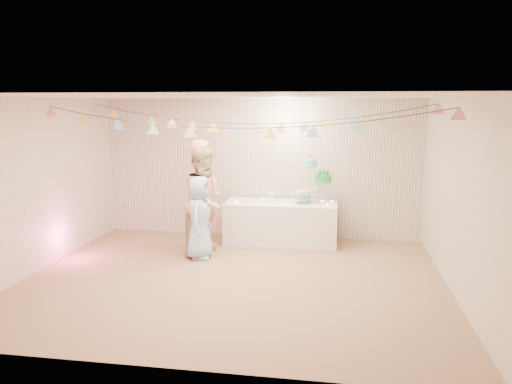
# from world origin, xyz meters

# --- Properties ---
(floor) EXTENTS (6.00, 6.00, 0.00)m
(floor) POSITION_xyz_m (0.00, 0.00, 0.00)
(floor) COLOR brown
(floor) RESTS_ON ground
(ceiling) EXTENTS (6.00, 6.00, 0.00)m
(ceiling) POSITION_xyz_m (0.00, 0.00, 2.60)
(ceiling) COLOR silver
(ceiling) RESTS_ON ground
(back_wall) EXTENTS (6.00, 6.00, 0.00)m
(back_wall) POSITION_xyz_m (0.00, 2.50, 1.30)
(back_wall) COLOR silver
(back_wall) RESTS_ON ground
(front_wall) EXTENTS (6.00, 6.00, 0.00)m
(front_wall) POSITION_xyz_m (0.00, -2.50, 1.30)
(front_wall) COLOR silver
(front_wall) RESTS_ON ground
(left_wall) EXTENTS (5.00, 5.00, 0.00)m
(left_wall) POSITION_xyz_m (-3.00, 0.00, 1.30)
(left_wall) COLOR silver
(left_wall) RESTS_ON ground
(right_wall) EXTENTS (5.00, 5.00, 0.00)m
(right_wall) POSITION_xyz_m (3.00, 0.00, 1.30)
(right_wall) COLOR silver
(right_wall) RESTS_ON ground
(table) EXTENTS (2.01, 0.80, 0.75)m
(table) POSITION_xyz_m (0.46, 2.04, 0.38)
(table) COLOR silver
(table) RESTS_ON floor
(cake_stand) EXTENTS (0.72, 0.42, 0.81)m
(cake_stand) POSITION_xyz_m (1.01, 2.09, 1.15)
(cake_stand) COLOR silver
(cake_stand) RESTS_ON table
(cake_bottom) EXTENTS (0.31, 0.31, 0.15)m
(cake_bottom) POSITION_xyz_m (0.86, 2.03, 0.84)
(cake_bottom) COLOR #28A6BD
(cake_bottom) RESTS_ON cake_stand
(cake_middle) EXTENTS (0.27, 0.27, 0.22)m
(cake_middle) POSITION_xyz_m (1.19, 2.18, 1.11)
(cake_middle) COLOR green
(cake_middle) RESTS_ON cake_stand
(cake_top_tier) EXTENTS (0.25, 0.25, 0.19)m
(cake_top_tier) POSITION_xyz_m (0.95, 2.06, 1.38)
(cake_top_tier) COLOR #50D8FD
(cake_top_tier) RESTS_ON cake_stand
(platter) EXTENTS (0.32, 0.32, 0.02)m
(platter) POSITION_xyz_m (-0.05, 1.99, 0.76)
(platter) COLOR white
(platter) RESTS_ON table
(posy) EXTENTS (0.14, 0.14, 0.16)m
(posy) POSITION_xyz_m (0.28, 2.09, 0.83)
(posy) COLOR white
(posy) RESTS_ON table
(person_adult_a) EXTENTS (0.59, 0.77, 1.91)m
(person_adult_a) POSITION_xyz_m (-0.82, 1.48, 0.96)
(person_adult_a) COLOR pink
(person_adult_a) RESTS_ON floor
(person_adult_b) EXTENTS (0.88, 1.02, 1.81)m
(person_adult_b) POSITION_xyz_m (-0.71, 1.17, 0.91)
(person_adult_b) COLOR tan
(person_adult_b) RESTS_ON floor
(person_child) EXTENTS (0.43, 0.66, 1.36)m
(person_child) POSITION_xyz_m (-0.75, 0.94, 0.68)
(person_child) COLOR #99C3D9
(person_child) RESTS_ON floor
(bunting_back) EXTENTS (5.60, 1.10, 0.40)m
(bunting_back) POSITION_xyz_m (0.00, 1.10, 2.35)
(bunting_back) COLOR pink
(bunting_back) RESTS_ON ceiling
(bunting_front) EXTENTS (5.60, 0.90, 0.36)m
(bunting_front) POSITION_xyz_m (0.00, -0.20, 2.32)
(bunting_front) COLOR #72A5E5
(bunting_front) RESTS_ON ceiling
(tealight_0) EXTENTS (0.04, 0.04, 0.03)m
(tealight_0) POSITION_xyz_m (-0.34, 1.89, 0.77)
(tealight_0) COLOR #FFD88C
(tealight_0) RESTS_ON table
(tealight_1) EXTENTS (0.04, 0.04, 0.03)m
(tealight_1) POSITION_xyz_m (0.11, 2.22, 0.77)
(tealight_1) COLOR #FFD88C
(tealight_1) RESTS_ON table
(tealight_2) EXTENTS (0.04, 0.04, 0.03)m
(tealight_2) POSITION_xyz_m (0.56, 1.82, 0.77)
(tealight_2) COLOR #FFD88C
(tealight_2) RESTS_ON table
(tealight_3) EXTENTS (0.04, 0.04, 0.03)m
(tealight_3) POSITION_xyz_m (0.81, 2.26, 0.77)
(tealight_3) COLOR #FFD88C
(tealight_3) RESTS_ON table
(tealight_4) EXTENTS (0.04, 0.04, 0.03)m
(tealight_4) POSITION_xyz_m (1.28, 1.86, 0.77)
(tealight_4) COLOR #FFD88C
(tealight_4) RESTS_ON table
(tealight_5) EXTENTS (0.04, 0.04, 0.03)m
(tealight_5) POSITION_xyz_m (1.36, 2.19, 0.77)
(tealight_5) COLOR #FFD88C
(tealight_5) RESTS_ON table
(tealight_6) EXTENTS (0.04, 0.04, 0.03)m
(tealight_6) POSITION_xyz_m (1.19, 2.18, 0.77)
(tealight_6) COLOR #FFD88C
(tealight_6) RESTS_ON table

